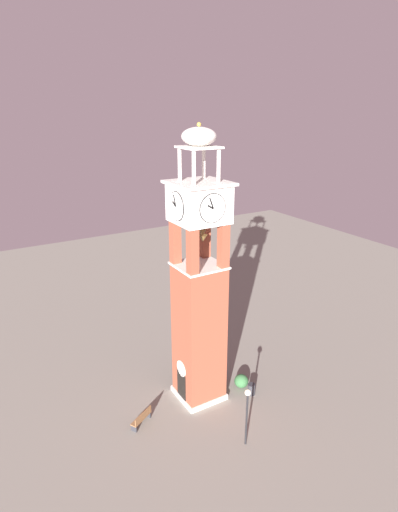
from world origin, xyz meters
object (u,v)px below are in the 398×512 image
(clock_tower, at_px, (199,298))
(park_bench, at_px, (142,418))
(lamp_post, at_px, (247,407))
(trash_bin, at_px, (251,389))

(clock_tower, relative_size, park_bench, 11.12)
(park_bench, bearing_deg, lamp_post, 44.91)
(clock_tower, xyz_separation_m, trash_bin, (1.82, 3.10, -6.91))
(clock_tower, bearing_deg, lamp_post, 0.51)
(clock_tower, height_order, trash_bin, clock_tower)
(clock_tower, bearing_deg, park_bench, -81.72)
(clock_tower, bearing_deg, trash_bin, 59.65)
(clock_tower, distance_m, trash_bin, 7.79)
(clock_tower, xyz_separation_m, lamp_post, (5.24, 0.05, -4.68))
(lamp_post, relative_size, trash_bin, 4.73)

